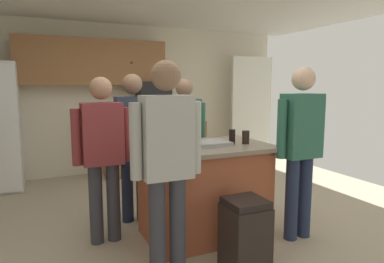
# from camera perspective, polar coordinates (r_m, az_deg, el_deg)

# --- Properties ---
(floor) EXTENTS (7.04, 7.04, 0.00)m
(floor) POSITION_cam_1_polar(r_m,az_deg,el_deg) (3.84, -3.26, -15.99)
(floor) COLOR #B7A88E
(floor) RESTS_ON ground
(back_wall) EXTENTS (6.40, 0.10, 2.60)m
(back_wall) POSITION_cam_1_polar(r_m,az_deg,el_deg) (6.22, -12.62, 5.32)
(back_wall) COLOR beige
(back_wall) RESTS_ON ground
(french_door_window_panel) EXTENTS (0.90, 0.06, 2.00)m
(french_door_window_panel) POSITION_cam_1_polar(r_m,az_deg,el_deg) (6.88, 9.93, 3.94)
(french_door_window_panel) COLOR white
(french_door_window_panel) RESTS_ON ground
(cabinet_run_upper) EXTENTS (2.40, 0.38, 0.75)m
(cabinet_run_upper) POSITION_cam_1_polar(r_m,az_deg,el_deg) (5.96, -16.24, 11.11)
(cabinet_run_upper) COLOR #936038
(cabinet_run_lower) EXTENTS (1.80, 0.63, 0.90)m
(cabinet_run_lower) POSITION_cam_1_polar(r_m,az_deg,el_deg) (6.15, -6.30, -2.54)
(cabinet_run_lower) COLOR #936038
(cabinet_run_lower) RESTS_ON ground
(microwave_over_range) EXTENTS (0.56, 0.40, 0.32)m
(microwave_over_range) POSITION_cam_1_polar(r_m,az_deg,el_deg) (6.08, -6.50, 6.81)
(microwave_over_range) COLOR black
(kitchen_island) EXTENTS (1.34, 0.90, 0.95)m
(kitchen_island) POSITION_cam_1_polar(r_m,az_deg,el_deg) (3.54, 2.01, -9.79)
(kitchen_island) COLOR #AD5638
(kitchen_island) RESTS_ON ground
(person_host_foreground) EXTENTS (0.57, 0.22, 1.63)m
(person_host_foreground) POSITION_cam_1_polar(r_m,az_deg,el_deg) (3.39, -14.76, -2.89)
(person_host_foreground) COLOR #383842
(person_host_foreground) RESTS_ON ground
(person_guest_right) EXTENTS (0.57, 0.23, 1.73)m
(person_guest_right) POSITION_cam_1_polar(r_m,az_deg,el_deg) (2.60, -4.25, -4.28)
(person_guest_right) COLOR #383842
(person_guest_right) RESTS_ON ground
(person_guest_by_door) EXTENTS (0.57, 0.22, 1.67)m
(person_guest_by_door) POSITION_cam_1_polar(r_m,az_deg,el_deg) (3.86, -9.80, -1.02)
(person_guest_by_door) COLOR #232D4C
(person_guest_by_door) RESTS_ON ground
(person_elder_center) EXTENTS (0.57, 0.23, 1.72)m
(person_elder_center) POSITION_cam_1_polar(r_m,az_deg,el_deg) (3.52, 17.81, -1.57)
(person_elder_center) COLOR #232D4C
(person_elder_center) RESTS_ON ground
(person_guest_left) EXTENTS (0.57, 0.22, 1.62)m
(person_guest_left) POSITION_cam_1_polar(r_m,az_deg,el_deg) (4.19, -1.31, -0.66)
(person_guest_left) COLOR #383842
(person_guest_left) RESTS_ON ground
(glass_dark_ale) EXTENTS (0.07, 0.07, 0.14)m
(glass_dark_ale) POSITION_cam_1_polar(r_m,az_deg,el_deg) (3.58, -3.50, -0.71)
(glass_dark_ale) COLOR black
(glass_dark_ale) RESTS_ON kitchen_island
(glass_pilsner) EXTENTS (0.07, 0.07, 0.14)m
(glass_pilsner) POSITION_cam_1_polar(r_m,az_deg,el_deg) (2.98, -3.41, -2.51)
(glass_pilsner) COLOR black
(glass_pilsner) RESTS_ON kitchen_island
(mug_ceramic_white) EXTENTS (0.12, 0.08, 0.10)m
(mug_ceramic_white) POSITION_cam_1_polar(r_m,az_deg,el_deg) (3.41, -4.36, -1.46)
(mug_ceramic_white) COLOR #4C6B99
(mug_ceramic_white) RESTS_ON kitchen_island
(glass_stout_tall) EXTENTS (0.07, 0.07, 0.13)m
(glass_stout_tall) POSITION_cam_1_polar(r_m,az_deg,el_deg) (3.22, -5.99, -1.80)
(glass_stout_tall) COLOR black
(glass_stout_tall) RESTS_ON kitchen_island
(tumbler_amber) EXTENTS (0.07, 0.07, 0.14)m
(tumbler_amber) POSITION_cam_1_polar(r_m,az_deg,el_deg) (3.54, 9.01, -0.94)
(tumbler_amber) COLOR black
(tumbler_amber) RESTS_ON kitchen_island
(glass_short_whisky) EXTENTS (0.06, 0.06, 0.15)m
(glass_short_whisky) POSITION_cam_1_polar(r_m,az_deg,el_deg) (3.49, 6.76, -0.87)
(glass_short_whisky) COLOR black
(glass_short_whisky) RESTS_ON kitchen_island
(serving_tray) EXTENTS (0.44, 0.30, 0.04)m
(serving_tray) POSITION_cam_1_polar(r_m,az_deg,el_deg) (3.39, 2.55, -2.04)
(serving_tray) COLOR #B7B7BC
(serving_tray) RESTS_ON kitchen_island
(trash_bin) EXTENTS (0.34, 0.34, 0.61)m
(trash_bin) POSITION_cam_1_polar(r_m,az_deg,el_deg) (3.02, 8.88, -16.70)
(trash_bin) COLOR black
(trash_bin) RESTS_ON ground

